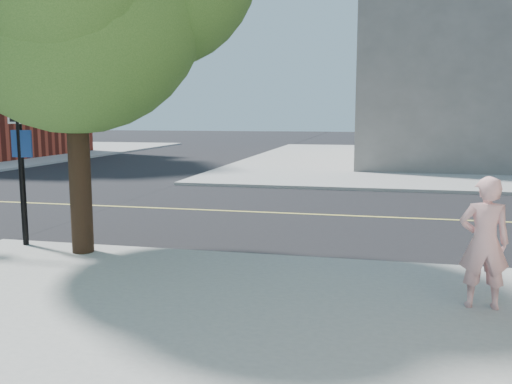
# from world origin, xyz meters

# --- Properties ---
(ground) EXTENTS (140.00, 140.00, 0.00)m
(ground) POSITION_xyz_m (0.00, 0.00, 0.00)
(ground) COLOR black
(ground) RESTS_ON ground
(road_ew) EXTENTS (140.00, 9.00, 0.01)m
(road_ew) POSITION_xyz_m (0.00, 4.50, 0.01)
(road_ew) COLOR black
(road_ew) RESTS_ON ground
(man_on_phone) EXTENTS (0.61, 0.41, 1.64)m
(man_on_phone) POSITION_xyz_m (7.29, -1.95, 0.94)
(man_on_phone) COLOR #F7B0AE
(man_on_phone) RESTS_ON sidewalk_se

